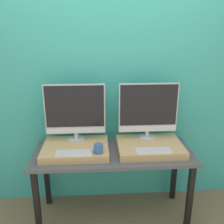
# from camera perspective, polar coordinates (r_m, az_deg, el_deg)

# --- Properties ---
(wall_back) EXTENTS (8.00, 0.04, 2.60)m
(wall_back) POSITION_cam_1_polar(r_m,az_deg,el_deg) (2.59, -0.31, 5.83)
(wall_back) COLOR teal
(wall_back) RESTS_ON ground_plane
(workbench) EXTENTS (1.53, 0.60, 0.74)m
(workbench) POSITION_cam_1_polar(r_m,az_deg,el_deg) (2.48, 0.24, -10.95)
(workbench) COLOR #47474C
(workbench) RESTS_ON ground_plane
(wooden_riser_left) EXTENTS (0.62, 0.47, 0.07)m
(wooden_riser_left) POSITION_cam_1_polar(r_m,az_deg,el_deg) (2.43, -8.32, -8.34)
(wooden_riser_left) COLOR tan
(wooden_riser_left) RESTS_ON workbench
(monitor_left) EXTENTS (0.58, 0.17, 0.56)m
(monitor_left) POSITION_cam_1_polar(r_m,az_deg,el_deg) (2.43, -8.44, 0.26)
(monitor_left) COLOR #B2B2B7
(monitor_left) RESTS_ON wooden_riser_left
(keyboard_left) EXTENTS (0.32, 0.12, 0.01)m
(keyboard_left) POSITION_cam_1_polar(r_m,az_deg,el_deg) (2.27, -8.66, -9.20)
(keyboard_left) COLOR silver
(keyboard_left) RESTS_ON wooden_riser_left
(mug) EXTENTS (0.08, 0.08, 0.08)m
(mug) POSITION_cam_1_polar(r_m,az_deg,el_deg) (2.25, -3.13, -8.34)
(mug) COLOR #335693
(mug) RESTS_ON wooden_riser_left
(wooden_riser_right) EXTENTS (0.62, 0.47, 0.07)m
(wooden_riser_right) POSITION_cam_1_polar(r_m,az_deg,el_deg) (2.48, 8.59, -7.85)
(wooden_riser_right) COLOR tan
(wooden_riser_right) RESTS_ON workbench
(monitor_right) EXTENTS (0.58, 0.17, 0.56)m
(monitor_right) POSITION_cam_1_polar(r_m,az_deg,el_deg) (2.48, 8.30, 0.60)
(monitor_right) COLOR #B2B2B7
(monitor_right) RESTS_ON wooden_riser_right
(keyboard_right) EXTENTS (0.32, 0.12, 0.01)m
(keyboard_right) POSITION_cam_1_polar(r_m,az_deg,el_deg) (2.32, 9.48, -8.64)
(keyboard_right) COLOR silver
(keyboard_right) RESTS_ON wooden_riser_right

